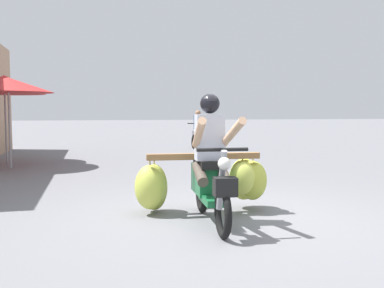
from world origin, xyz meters
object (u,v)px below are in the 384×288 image
Objects in this scene: motorbike_main_loaded at (208,177)px; market_umbrella_further_along at (4,85)px; motorbike_distant_ahead_left at (198,132)px; market_umbrella_near_shop at (8,85)px.

market_umbrella_further_along reaches higher than motorbike_main_loaded.
motorbike_distant_ahead_left is 7.20m from market_umbrella_further_along.
motorbike_main_loaded is 1.25× the size of motorbike_distant_ahead_left.
market_umbrella_further_along is (-6.10, -3.52, 1.49)m from motorbike_distant_ahead_left.
motorbike_main_loaded is 10.52m from motorbike_distant_ahead_left.
motorbike_distant_ahead_left is at bearing 29.98° from market_umbrella_further_along.
motorbike_main_loaded is at bearing -59.03° from market_umbrella_near_shop.
market_umbrella_near_shop is 1.10m from market_umbrella_further_along.
market_umbrella_further_along reaches higher than market_umbrella_near_shop.
motorbike_main_loaded reaches higher than motorbike_distant_ahead_left.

